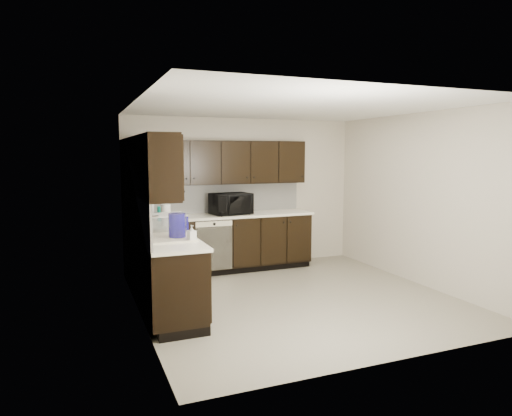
{
  "coord_description": "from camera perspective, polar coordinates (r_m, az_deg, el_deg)",
  "views": [
    {
      "loc": [
        -2.67,
        -5.26,
        1.91
      ],
      "look_at": [
        -0.33,
        0.6,
        1.16
      ],
      "focal_mm": 32.0,
      "sensor_mm": 36.0,
      "label": 1
    }
  ],
  "objects": [
    {
      "name": "floor",
      "position": [
        6.2,
        4.96,
        -11.17
      ],
      "size": [
        4.0,
        4.0,
        0.0
      ],
      "primitive_type": "plane",
      "color": "gray",
      "rests_on": "ground"
    },
    {
      "name": "ceiling",
      "position": [
        5.93,
        5.21,
        12.49
      ],
      "size": [
        4.0,
        4.0,
        0.0
      ],
      "primitive_type": "plane",
      "rotation": [
        3.14,
        0.0,
        0.0
      ],
      "color": "white",
      "rests_on": "wall_back"
    },
    {
      "name": "wall_back",
      "position": [
        7.76,
        -1.6,
        1.91
      ],
      "size": [
        4.0,
        0.02,
        2.5
      ],
      "primitive_type": "cube",
      "color": "beige",
      "rests_on": "floor"
    },
    {
      "name": "wall_left",
      "position": [
        5.34,
        -14.43,
        -0.51
      ],
      "size": [
        0.02,
        4.0,
        2.5
      ],
      "primitive_type": "cube",
      "color": "beige",
      "rests_on": "floor"
    },
    {
      "name": "wall_right",
      "position": [
        7.06,
        19.72,
        1.04
      ],
      "size": [
        0.02,
        4.0,
        2.5
      ],
      "primitive_type": "cube",
      "color": "beige",
      "rests_on": "floor"
    },
    {
      "name": "wall_front",
      "position": [
        4.26,
        17.33,
        -2.4
      ],
      "size": [
        4.0,
        0.02,
        2.5
      ],
      "primitive_type": "cube",
      "color": "beige",
      "rests_on": "floor"
    },
    {
      "name": "lower_cabinets",
      "position": [
        6.75,
        -7.02,
        -6.06
      ],
      "size": [
        3.0,
        2.8,
        0.9
      ],
      "color": "black",
      "rests_on": "floor"
    },
    {
      "name": "countertop",
      "position": [
        6.65,
        -7.1,
        -1.81
      ],
      "size": [
        3.03,
        2.83,
        0.04
      ],
      "color": "white",
      "rests_on": "lower_cabinets"
    },
    {
      "name": "backsplash",
      "position": [
        6.77,
        -9.3,
        0.52
      ],
      "size": [
        3.0,
        2.8,
        0.48
      ],
      "color": "silver",
      "rests_on": "countertop"
    },
    {
      "name": "upper_cabinets",
      "position": [
        6.65,
        -8.21,
        5.52
      ],
      "size": [
        3.0,
        2.8,
        0.7
      ],
      "color": "black",
      "rests_on": "wall_back"
    },
    {
      "name": "dishwasher",
      "position": [
        7.08,
        -5.26,
        -4.33
      ],
      "size": [
        0.58,
        0.04,
        0.78
      ],
      "color": "beige",
      "rests_on": "lower_cabinets"
    },
    {
      "name": "sink",
      "position": [
        5.44,
        -10.96,
        -4.23
      ],
      "size": [
        0.54,
        0.82,
        0.42
      ],
      "color": "beige",
      "rests_on": "countertop"
    },
    {
      "name": "microwave",
      "position": [
        7.33,
        -3.18,
        0.52
      ],
      "size": [
        0.67,
        0.5,
        0.34
      ],
      "primitive_type": "imported",
      "rotation": [
        0.0,
        0.0,
        0.14
      ],
      "color": "black",
      "rests_on": "countertop"
    },
    {
      "name": "soap_bottle_a",
      "position": [
        5.12,
        -8.04,
        -3.14
      ],
      "size": [
        0.1,
        0.1,
        0.18
      ],
      "primitive_type": "imported",
      "rotation": [
        0.0,
        0.0,
        0.24
      ],
      "color": "gray",
      "rests_on": "countertop"
    },
    {
      "name": "soap_bottle_b",
      "position": [
        6.59,
        -14.29,
        -0.76
      ],
      "size": [
        0.11,
        0.11,
        0.25
      ],
      "primitive_type": "imported",
      "rotation": [
        0.0,
        0.0,
        0.09
      ],
      "color": "gray",
      "rests_on": "countertop"
    },
    {
      "name": "toaster_oven",
      "position": [
        7.11,
        -14.21,
        -0.39
      ],
      "size": [
        0.36,
        0.29,
        0.21
      ],
      "primitive_type": "cube",
      "rotation": [
        0.0,
        0.0,
        0.11
      ],
      "color": "#B1B1B3",
      "rests_on": "countertop"
    },
    {
      "name": "storage_bin",
      "position": [
        5.85,
        -11.53,
        -1.86
      ],
      "size": [
        0.54,
        0.41,
        0.2
      ],
      "primitive_type": "cube",
      "rotation": [
        0.0,
        0.0,
        -0.04
      ],
      "color": "silver",
      "rests_on": "countertop"
    },
    {
      "name": "blue_pitcher",
      "position": [
        5.29,
        -9.83,
        -2.23
      ],
      "size": [
        0.2,
        0.2,
        0.29
      ],
      "primitive_type": "cylinder",
      "rotation": [
        0.0,
        0.0,
        0.0
      ],
      "color": "#150F8A",
      "rests_on": "countertop"
    },
    {
      "name": "teal_tumbler",
      "position": [
        6.76,
        -11.83,
        -0.69
      ],
      "size": [
        0.12,
        0.12,
        0.21
      ],
      "primitive_type": "cylinder",
      "rotation": [
        0.0,
        0.0,
        -0.38
      ],
      "color": "#0D927E",
      "rests_on": "countertop"
    },
    {
      "name": "paper_towel_roll",
      "position": [
        6.29,
        -11.22,
        -0.86
      ],
      "size": [
        0.14,
        0.14,
        0.29
      ],
      "primitive_type": "cylinder",
      "rotation": [
        0.0,
        0.0,
        0.06
      ],
      "color": "silver",
      "rests_on": "countertop"
    }
  ]
}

